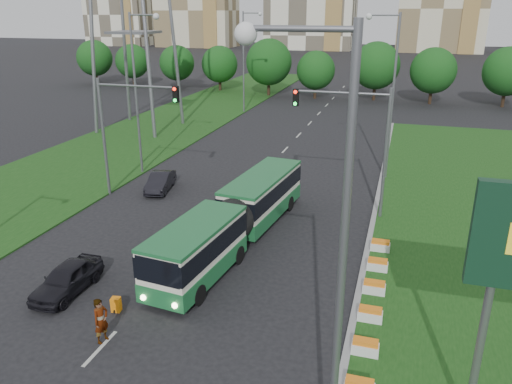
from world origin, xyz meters
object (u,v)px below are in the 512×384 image
(traffic_mast_median, at_px, (359,132))
(car_left_near, at_px, (67,279))
(articulated_bus, at_px, (235,218))
(shopping_trolley, at_px, (116,305))
(traffic_mast_left, at_px, (123,120))
(pedestrian, at_px, (101,321))
(car_left_far, at_px, (160,182))

(traffic_mast_median, relative_size, car_left_near, 2.00)
(articulated_bus, distance_m, shopping_trolley, 8.30)
(traffic_mast_median, height_order, traffic_mast_left, same)
(pedestrian, bearing_deg, articulated_bus, 0.39)
(pedestrian, bearing_deg, car_left_far, 32.12)
(traffic_mast_median, bearing_deg, car_left_far, 176.81)
(traffic_mast_median, height_order, articulated_bus, traffic_mast_median)
(traffic_mast_left, bearing_deg, articulated_bus, -27.44)
(car_left_far, xyz_separation_m, shopping_trolley, (5.20, -14.37, -0.32))
(traffic_mast_left, relative_size, articulated_bus, 0.53)
(traffic_mast_left, distance_m, articulated_bus, 11.20)
(car_left_near, height_order, shopping_trolley, car_left_near)
(traffic_mast_median, distance_m, car_left_near, 17.85)
(traffic_mast_median, height_order, pedestrian, traffic_mast_median)
(traffic_mast_left, xyz_separation_m, car_left_far, (1.44, 1.76, -4.71))
(traffic_mast_left, bearing_deg, pedestrian, -63.54)
(articulated_bus, distance_m, car_left_near, 9.04)
(traffic_mast_median, xyz_separation_m, shopping_trolley, (-8.52, -13.60, -5.03))
(traffic_mast_median, height_order, car_left_far, traffic_mast_median)
(traffic_mast_median, relative_size, shopping_trolley, 12.36)
(traffic_mast_median, relative_size, traffic_mast_left, 1.00)
(articulated_bus, relative_size, shopping_trolley, 23.31)
(articulated_bus, distance_m, pedestrian, 9.95)
(car_left_near, relative_size, shopping_trolley, 6.18)
(pedestrian, bearing_deg, traffic_mast_median, -14.41)
(traffic_mast_left, relative_size, pedestrian, 4.30)
(car_left_near, xyz_separation_m, car_left_far, (-2.26, 13.63, -0.04))
(traffic_mast_median, distance_m, traffic_mast_left, 15.19)
(traffic_mast_median, relative_size, car_left_far, 2.05)
(traffic_mast_median, bearing_deg, car_left_near, -131.69)
(traffic_mast_left, relative_size, shopping_trolley, 12.36)
(traffic_mast_median, distance_m, articulated_bus, 9.10)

